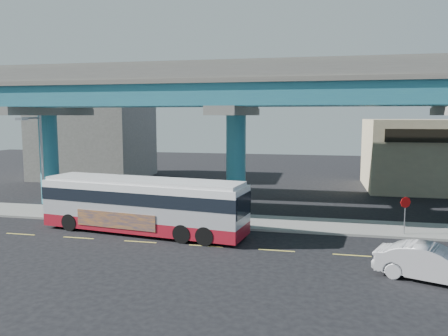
% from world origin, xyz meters
% --- Properties ---
extents(ground, '(120.00, 120.00, 0.00)m').
position_xyz_m(ground, '(0.00, 0.00, 0.00)').
color(ground, black).
rests_on(ground, ground).
extents(sidewalk, '(70.00, 4.00, 0.15)m').
position_xyz_m(sidewalk, '(0.00, 5.50, 0.07)').
color(sidewalk, gray).
rests_on(sidewalk, ground).
extents(lane_markings, '(58.00, 0.12, 0.01)m').
position_xyz_m(lane_markings, '(-0.00, -0.30, 0.01)').
color(lane_markings, '#D8C64C').
rests_on(lane_markings, ground).
extents(viaduct, '(52.00, 12.40, 11.70)m').
position_xyz_m(viaduct, '(-0.00, 9.11, 9.14)').
color(viaduct, '#236687').
rests_on(viaduct, ground).
extents(building_beige, '(14.00, 10.23, 7.00)m').
position_xyz_m(building_beige, '(18.00, 22.98, 3.51)').
color(building_beige, tan).
rests_on(building_beige, ground).
extents(building_concrete, '(12.00, 10.00, 9.00)m').
position_xyz_m(building_concrete, '(-20.00, 24.00, 4.50)').
color(building_concrete, gray).
rests_on(building_concrete, ground).
extents(transit_bus, '(13.64, 4.75, 3.44)m').
position_xyz_m(transit_bus, '(-4.61, 1.72, 1.88)').
color(transit_bus, maroon).
rests_on(transit_bus, ground).
extents(sedan, '(5.07, 6.06, 1.61)m').
position_xyz_m(sedan, '(11.21, -3.28, 0.80)').
color(sedan, '#A7A7AC').
rests_on(sedan, ground).
extents(parked_car, '(2.15, 3.75, 1.17)m').
position_xyz_m(parked_car, '(-11.65, 5.68, 0.74)').
color(parked_car, '#2E2F34').
rests_on(parked_car, sidewalk).
extents(street_lamp, '(0.50, 2.39, 7.26)m').
position_xyz_m(street_lamp, '(-13.20, 3.45, 4.90)').
color(street_lamp, gray).
rests_on(street_lamp, sidewalk).
extents(stop_sign, '(0.65, 0.31, 2.33)m').
position_xyz_m(stop_sign, '(11.41, 4.18, 1.81)').
color(stop_sign, gray).
rests_on(stop_sign, sidewalk).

